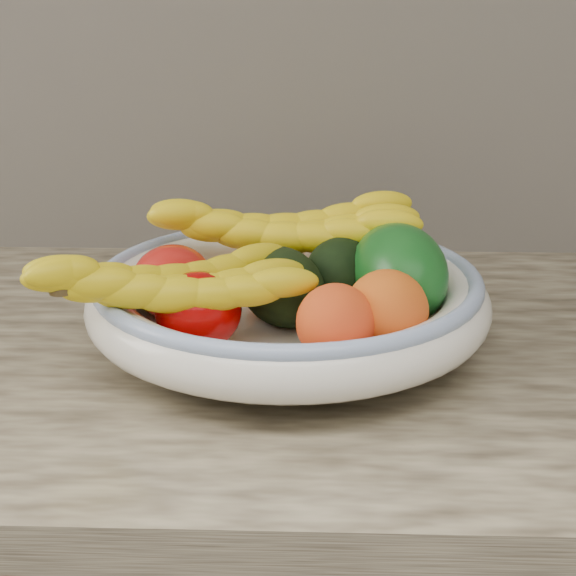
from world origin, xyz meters
The scene contains 13 objects.
fruit_bowl centered at (0.00, 1.66, 0.95)m, with size 0.39×0.39×0.08m.
clementine_back_left centered at (-0.02, 1.74, 0.95)m, with size 0.06×0.06×0.05m, color #EC5004.
clementine_back_right centered at (0.05, 1.75, 0.95)m, with size 0.05×0.05×0.05m, color #FC5005.
clementine_back_mid centered at (-0.01, 1.73, 0.95)m, with size 0.05×0.05×0.05m, color #E25404.
tomato_left centered at (-0.11, 1.67, 0.96)m, with size 0.08×0.08×0.07m, color red.
tomato_near_left centered at (-0.08, 1.59, 0.96)m, with size 0.08×0.08×0.07m, color #A30302.
avocado_center centered at (-0.01, 1.65, 0.96)m, with size 0.08×0.11×0.08m, color black.
avocado_right centered at (0.05, 1.69, 0.96)m, with size 0.07×0.11×0.07m, color black.
green_mango centered at (0.11, 1.66, 0.98)m, with size 0.09×0.13×0.09m, color #0E4D15.
peach_front centered at (0.04, 1.56, 0.97)m, with size 0.07×0.07×0.07m, color orange.
peach_right centered at (0.09, 1.58, 0.97)m, with size 0.07×0.07×0.07m, color orange.
banana_bunch_back centered at (-0.01, 1.74, 0.99)m, with size 0.30×0.11×0.08m, color yellow, non-canonical shape.
banana_bunch_front centered at (-0.10, 1.58, 0.98)m, with size 0.26×0.11×0.07m, color yellow, non-canonical shape.
Camera 1 is at (0.03, 0.86, 1.25)m, focal length 55.00 mm.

